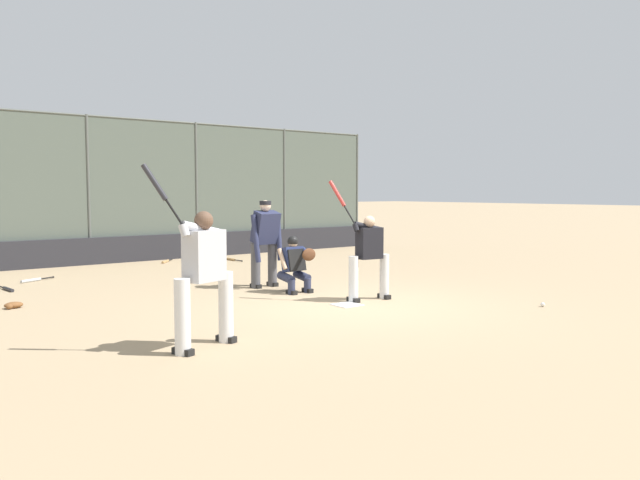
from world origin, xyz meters
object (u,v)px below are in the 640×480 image
at_px(batter_at_plate, 368,254).
at_px(fielding_glove_on_dirt, 13,305).
at_px(batter_on_deck, 204,274).
at_px(catcher_behind_plate, 295,263).
at_px(spare_bat_near_backstop, 166,261).
at_px(spare_bat_by_padding, 231,259).
at_px(baseball_loose, 543,305).
at_px(spare_bat_first_base_side, 34,280).
at_px(umpire_home, 265,241).
at_px(spare_bat_third_base_side, 7,289).

relative_size(batter_at_plate, fielding_glove_on_dirt, 7.21).
bearing_deg(batter_on_deck, catcher_behind_plate, -159.22).
height_order(catcher_behind_plate, spare_bat_near_backstop, catcher_behind_plate).
xyz_separation_m(catcher_behind_plate, spare_bat_by_padding, (-1.78, -5.65, -0.53)).
bearing_deg(baseball_loose, batter_on_deck, -9.43).
relative_size(catcher_behind_plate, spare_bat_near_backstop, 1.67).
bearing_deg(spare_bat_first_base_side, catcher_behind_plate, 102.10).
bearing_deg(batter_on_deck, batter_at_plate, 179.43).
distance_m(batter_at_plate, batter_on_deck, 4.12).
bearing_deg(baseball_loose, spare_bat_near_backstop, -76.99).
xyz_separation_m(spare_bat_near_backstop, fielding_glove_on_dirt, (4.81, 4.78, 0.02)).
bearing_deg(batter_on_deck, spare_bat_near_backstop, -130.00).
relative_size(umpire_home, batter_on_deck, 0.78).
bearing_deg(umpire_home, fielding_glove_on_dirt, -10.11).
bearing_deg(catcher_behind_plate, batter_on_deck, 40.36).
bearing_deg(baseball_loose, spare_bat_first_base_side, -54.07).
height_order(spare_bat_first_base_side, fielding_glove_on_dirt, fielding_glove_on_dirt).
relative_size(catcher_behind_plate, fielding_glove_on_dirt, 3.67).
bearing_deg(batter_at_plate, batter_on_deck, 24.87).
distance_m(catcher_behind_plate, batter_on_deck, 4.41).
bearing_deg(spare_bat_third_base_side, umpire_home, 50.55).
relative_size(umpire_home, spare_bat_by_padding, 1.95).
bearing_deg(catcher_behind_plate, spare_bat_by_padding, -106.95).
xyz_separation_m(batter_on_deck, baseball_loose, (-5.83, 0.97, -0.90)).
height_order(batter_at_plate, umpire_home, batter_at_plate).
xyz_separation_m(fielding_glove_on_dirt, baseball_loose, (-7.14, 5.31, -0.02)).
bearing_deg(spare_bat_by_padding, umpire_home, 156.05).
xyz_separation_m(spare_bat_near_backstop, baseball_loose, (-2.33, 10.09, 0.00)).
relative_size(catcher_behind_plate, spare_bat_first_base_side, 1.41).
relative_size(batter_on_deck, baseball_loose, 30.80).
relative_size(spare_bat_by_padding, spare_bat_third_base_side, 1.05).
height_order(batter_on_deck, spare_bat_near_backstop, batter_on_deck).
xyz_separation_m(spare_bat_near_backstop, spare_bat_first_base_side, (3.77, 1.66, -0.00)).
distance_m(spare_bat_first_base_side, baseball_loose, 10.41).
bearing_deg(fielding_glove_on_dirt, spare_bat_first_base_side, -108.29).
relative_size(catcher_behind_plate, baseball_loose, 14.74).
distance_m(spare_bat_by_padding, spare_bat_third_base_side, 6.47).
bearing_deg(baseball_loose, batter_at_plate, -49.81).
relative_size(spare_bat_near_backstop, spare_bat_by_padding, 0.72).
xyz_separation_m(batter_on_deck, fielding_glove_on_dirt, (1.31, -4.34, -0.88)).
xyz_separation_m(batter_on_deck, spare_bat_by_padding, (-5.16, -8.47, -0.90)).
bearing_deg(batter_on_deck, spare_bat_third_base_side, -100.28).
xyz_separation_m(batter_on_deck, spare_bat_first_base_side, (0.28, -7.46, -0.90)).
bearing_deg(catcher_behind_plate, spare_bat_first_base_side, -51.27).
height_order(batter_at_plate, fielding_glove_on_dirt, batter_at_plate).
xyz_separation_m(umpire_home, spare_bat_first_base_side, (3.55, -3.75, -0.92)).
bearing_deg(catcher_behind_plate, umpire_home, -82.70).
bearing_deg(umpire_home, spare_bat_by_padding, -113.95).
height_order(spare_bat_near_backstop, spare_bat_third_base_side, same).
height_order(batter_on_deck, spare_bat_by_padding, batter_on_deck).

